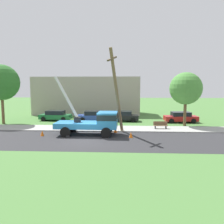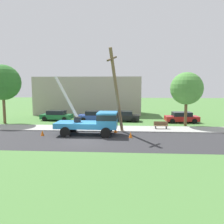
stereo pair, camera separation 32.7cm
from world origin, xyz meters
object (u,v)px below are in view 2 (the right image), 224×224
at_px(roadside_tree_far, 3,83).
at_px(utility_truck, 95,121).
at_px(parked_sedan_black, 124,116).
at_px(traffic_cone_curbside, 115,130).
at_px(traffic_cone_ahead, 131,135).
at_px(traffic_cone_behind, 42,133).
at_px(roadside_tree_near, 187,89).
at_px(parked_sedan_red, 182,117).
at_px(parked_sedan_green, 57,115).
at_px(parked_sedan_blue, 95,116).
at_px(park_bench, 161,125).
at_px(leaning_utility_pole, 116,91).

bearing_deg(roadside_tree_far, utility_truck, -25.95).
distance_m(utility_truck, parked_sedan_black, 9.64).
bearing_deg(roadside_tree_far, traffic_cone_curbside, -18.60).
bearing_deg(parked_sedan_black, traffic_cone_ahead, -85.30).
distance_m(traffic_cone_behind, traffic_cone_curbside, 7.47).
distance_m(traffic_cone_curbside, roadside_tree_near, 10.58).
xyz_separation_m(traffic_cone_ahead, roadside_tree_far, (-16.50, 7.30, 5.08)).
relative_size(utility_truck, roadside_tree_far, 0.88).
relative_size(parked_sedan_red, roadside_tree_far, 0.58).
height_order(traffic_cone_behind, parked_sedan_green, parked_sedan_green).
xyz_separation_m(parked_sedan_blue, roadside_tree_far, (-11.56, -2.83, 4.65)).
relative_size(park_bench, roadside_tree_far, 0.21).
relative_size(traffic_cone_ahead, park_bench, 0.35).
distance_m(traffic_cone_ahead, parked_sedan_black, 10.29).
bearing_deg(utility_truck, traffic_cone_ahead, -15.96).
bearing_deg(traffic_cone_behind, traffic_cone_ahead, -1.88).
bearing_deg(traffic_cone_ahead, traffic_cone_curbside, 124.66).
xyz_separation_m(parked_sedan_green, roadside_tree_near, (17.33, -3.39, 3.89)).
height_order(roadside_tree_near, roadside_tree_far, roadside_tree_far).
xyz_separation_m(park_bench, roadside_tree_far, (-19.99, 2.91, 4.90)).
relative_size(leaning_utility_pole, parked_sedan_red, 1.94).
xyz_separation_m(leaning_utility_pole, parked_sedan_blue, (-3.48, 8.33, -3.75)).
bearing_deg(traffic_cone_ahead, leaning_utility_pole, 129.03).
height_order(leaning_utility_pole, parked_sedan_black, leaning_utility_pole).
relative_size(parked_sedan_green, roadside_tree_near, 0.68).
distance_m(utility_truck, traffic_cone_curbside, 2.64).
bearing_deg(parked_sedan_blue, traffic_cone_behind, -111.31).
bearing_deg(traffic_cone_curbside, roadside_tree_far, 161.40).
height_order(traffic_cone_ahead, roadside_tree_near, roadside_tree_near).
distance_m(parked_sedan_blue, parked_sedan_red, 11.97).
bearing_deg(parked_sedan_blue, park_bench, -34.20).
xyz_separation_m(parked_sedan_green, parked_sedan_blue, (5.52, -0.23, 0.00)).
bearing_deg(parked_sedan_green, traffic_cone_curbside, -42.26).
distance_m(traffic_cone_curbside, roadside_tree_far, 16.54).
xyz_separation_m(traffic_cone_curbside, roadside_tree_far, (-14.92, 5.02, 5.08)).
height_order(parked_sedan_blue, roadside_tree_near, roadside_tree_near).
distance_m(traffic_cone_behind, parked_sedan_red, 18.35).
bearing_deg(traffic_cone_behind, roadside_tree_near, 23.12).
bearing_deg(utility_truck, traffic_cone_behind, -171.80).
distance_m(parked_sedan_green, roadside_tree_far, 8.21).
distance_m(park_bench, roadside_tree_near, 5.93).
relative_size(parked_sedan_blue, parked_sedan_black, 1.00).
bearing_deg(utility_truck, leaning_utility_pole, 19.58).
bearing_deg(traffic_cone_curbside, park_bench, 22.59).
height_order(parked_sedan_red, roadside_tree_near, roadside_tree_near).
bearing_deg(leaning_utility_pole, traffic_cone_ahead, -50.97).
height_order(traffic_cone_behind, parked_sedan_blue, parked_sedan_blue).
height_order(parked_sedan_red, park_bench, parked_sedan_red).
distance_m(parked_sedan_black, parked_sedan_red, 7.89).
relative_size(traffic_cone_curbside, roadside_tree_far, 0.07).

